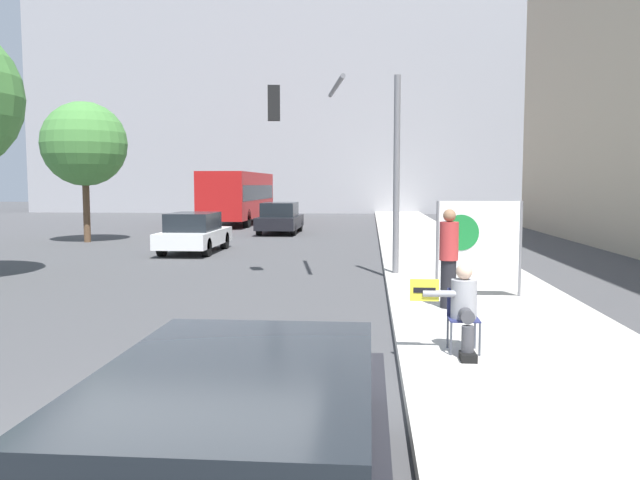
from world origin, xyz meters
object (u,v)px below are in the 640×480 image
car_on_road_midblock (280,218)px  city_bus_on_road (239,195)px  jogger_on_sidewalk (449,258)px  seated_protester (463,306)px  parked_car_curbside (243,468)px  car_on_road_nearest (194,233)px  protest_banner (478,246)px  street_tree_midblock (84,144)px  traffic_light_pole (347,138)px

car_on_road_midblock → city_bus_on_road: 8.23m
jogger_on_sidewalk → seated_protester: bearing=103.6°
parked_car_curbside → car_on_road_nearest: car_on_road_nearest is taller
car_on_road_midblock → city_bus_on_road: size_ratio=0.42×
protest_banner → car_on_road_midblock: (-6.61, 17.80, -0.42)m
seated_protester → city_bus_on_road: city_bus_on_road is taller
city_bus_on_road → protest_banner: bearing=-67.8°
car_on_road_nearest → protest_banner: bearing=-46.8°
seated_protester → street_tree_midblock: 21.68m
traffic_light_pole → city_bus_on_road: bearing=108.6°
parked_car_curbside → city_bus_on_road: (-7.30, 34.22, 1.12)m
car_on_road_midblock → protest_banner: bearing=-69.6°
traffic_light_pole → parked_car_curbside: 12.37m
seated_protester → car_on_road_midblock: car_on_road_midblock is taller
parked_car_curbside → city_bus_on_road: bearing=102.0°
jogger_on_sidewalk → protest_banner: (0.75, 1.34, 0.08)m
parked_car_curbside → car_on_road_nearest: size_ratio=1.11×
seated_protester → jogger_on_sidewalk: jogger_on_sidewalk is taller
seated_protester → protest_banner: 4.53m
protest_banner → street_tree_midblock: 19.04m
seated_protester → street_tree_midblock: bearing=118.7°
protest_banner → jogger_on_sidewalk: bearing=-119.1°
city_bus_on_road → car_on_road_nearest: bearing=-83.6°
car_on_road_nearest → car_on_road_midblock: (1.79, 8.86, 0.05)m
traffic_light_pole → city_bus_on_road: traffic_light_pole is taller
seated_protester → city_bus_on_road: size_ratio=0.11×
parked_car_curbside → traffic_light_pole: bearing=89.1°
parked_car_curbside → city_bus_on_road: 35.00m
traffic_light_pole → parked_car_curbside: size_ratio=1.05×
traffic_light_pole → street_tree_midblock: (-11.28, 9.61, 0.53)m
street_tree_midblock → jogger_on_sidewalk: bearing=-46.2°
traffic_light_pole → street_tree_midblock: street_tree_midblock is taller
car_on_road_midblock → car_on_road_nearest: bearing=-101.4°
car_on_road_midblock → parked_car_curbside: bearing=-82.2°
seated_protester → car_on_road_midblock: size_ratio=0.27×
seated_protester → car_on_road_midblock: (-5.68, 22.22, -0.05)m
city_bus_on_road → jogger_on_sidewalk: bearing=-70.3°
parked_car_curbside → car_on_road_midblock: 27.15m
protest_banner → car_on_road_nearest: bearing=133.2°
street_tree_midblock → parked_car_curbside: bearing=-62.8°
seated_protester → parked_car_curbside: size_ratio=0.25×
jogger_on_sidewalk → city_bus_on_road: (-9.48, 26.45, 0.71)m
protest_banner → street_tree_midblock: street_tree_midblock is taller
traffic_light_pole → car_on_road_nearest: bearing=133.2°
protest_banner → car_on_road_nearest: 12.27m
jogger_on_sidewalk → car_on_road_nearest: jogger_on_sidewalk is taller
traffic_light_pole → city_bus_on_road: size_ratio=0.47×
jogger_on_sidewalk → protest_banner: 1.53m
protest_banner → city_bus_on_road: city_bus_on_road is taller
protest_banner → car_on_road_nearest: (-8.40, 8.93, -0.47)m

